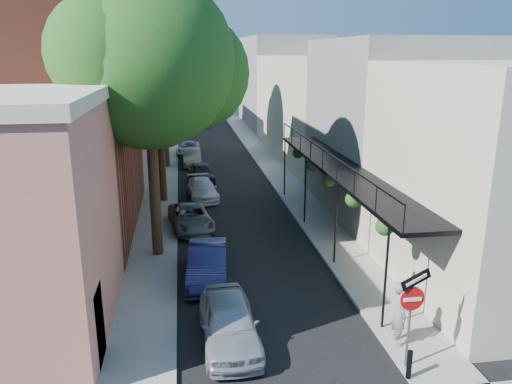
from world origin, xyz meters
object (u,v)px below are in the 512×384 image
object	(u,v)px
parked_car_f	(192,157)
pedestrian	(399,313)
parked_car_g	(188,148)
parked_car_a	(229,322)
parked_car_b	(207,264)
sign_post	(412,303)
parked_car_d	(202,189)
parked_car_e	(202,173)
bollard	(409,364)
parked_car_c	(191,218)
oak_near	(159,64)
oak_far	(168,53)
oak_mid	(164,76)

from	to	relation	value
parked_car_f	pedestrian	world-z (taller)	pedestrian
parked_car_g	parked_car_a	bearing A→B (deg)	-85.41
parked_car_a	parked_car_b	world-z (taller)	parked_car_a
sign_post	parked_car_b	xyz separation A→B (m)	(-5.00, 6.39, -1.37)
parked_car_d	parked_car_e	bearing A→B (deg)	82.97
bollard	parked_car_e	world-z (taller)	parked_car_e
sign_post	parked_car_g	world-z (taller)	sign_post
parked_car_c	parked_car_f	bearing A→B (deg)	80.55
bollard	parked_car_a	world-z (taller)	parked_car_a
parked_car_e	parked_car_f	distance (m)	5.07
oak_near	parked_car_f	world-z (taller)	oak_near
parked_car_f	oak_far	bearing A→B (deg)	-173.88
sign_post	oak_mid	distance (m)	19.14
parked_car_g	pedestrian	world-z (taller)	pedestrian
parked_car_c	parked_car_g	world-z (taller)	parked_car_c
bollard	parked_car_b	bearing A→B (deg)	125.21
sign_post	oak_mid	xyz separation A→B (m)	(-6.58, 17.26, 5.02)
sign_post	pedestrian	world-z (taller)	sign_post
parked_car_c	parked_car_e	xyz separation A→B (m)	(0.93, 9.20, 0.05)
bollard	parked_car_d	bearing A→B (deg)	104.25
parked_car_a	parked_car_e	size ratio (longest dim) A/B	1.13
bollard	parked_car_g	xyz separation A→B (m)	(-5.13, 31.12, 0.04)
oak_mid	oak_far	size ratio (longest dim) A/B	0.86
parked_car_b	parked_car_c	xyz separation A→B (m)	(-0.49, 5.83, -0.11)
bollard	parked_car_c	size ratio (longest dim) A/B	0.20
parked_car_d	parked_car_e	world-z (taller)	parked_car_e
parked_car_f	oak_near	bearing A→B (deg)	-95.61
parked_car_e	parked_car_a	bearing A→B (deg)	-95.26
parked_car_d	parked_car_e	distance (m)	4.03
bollard	parked_car_d	size ratio (longest dim) A/B	0.21
parked_car_b	parked_car_f	bearing A→B (deg)	95.11
pedestrian	sign_post	bearing A→B (deg)	175.70
parked_car_a	pedestrian	world-z (taller)	pedestrian
parked_car_b	parked_car_d	size ratio (longest dim) A/B	1.05
parked_car_d	parked_car_e	xyz separation A→B (m)	(0.14, 4.03, 0.05)
oak_mid	parked_car_g	xyz separation A→B (m)	(1.29, 13.40, -6.50)
parked_car_a	parked_car_f	size ratio (longest dim) A/B	1.08
bollard	parked_car_b	size ratio (longest dim) A/B	0.20
bollard	parked_car_a	xyz separation A→B (m)	(-4.45, 2.51, 0.17)
oak_far	pedestrian	size ratio (longest dim) A/B	6.12
parked_car_e	bollard	bearing A→B (deg)	-83.74
oak_mid	parked_car_c	xyz separation A→B (m)	(1.08, -5.03, -6.49)
oak_near	parked_car_g	xyz separation A→B (m)	(1.24, 21.36, -7.32)
sign_post	parked_car_g	xyz separation A→B (m)	(-5.28, 30.65, -1.48)
oak_far	parked_car_g	bearing A→B (deg)	74.26
oak_mid	parked_car_e	xyz separation A→B (m)	(2.02, 4.17, -6.45)
parked_car_c	parked_car_d	distance (m)	5.23
oak_mid	oak_far	xyz separation A→B (m)	(0.06, 9.04, 1.20)
oak_near	parked_car_g	bearing A→B (deg)	86.68
oak_mid	parked_car_b	distance (m)	12.70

